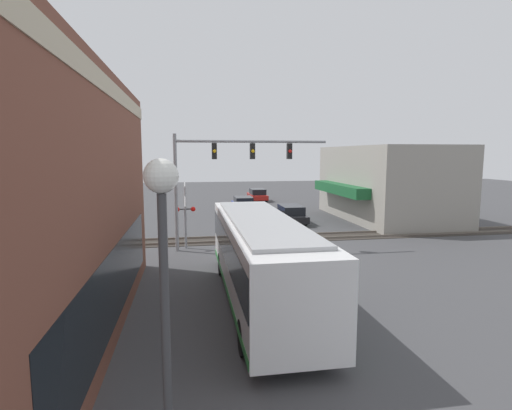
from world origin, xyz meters
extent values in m
plane|color=#424244|center=(0.00, 0.00, 0.00)|extent=(120.00, 120.00, 0.00)
cube|color=beige|center=(-6.92, 7.65, 7.31)|extent=(15.68, 0.36, 0.50)
cube|color=black|center=(-6.92, 7.55, 1.70)|extent=(13.00, 0.12, 2.20)
cube|color=gray|center=(12.33, -11.06, 3.05)|extent=(13.45, 7.12, 6.09)
cube|color=#19592D|center=(12.33, -6.95, 2.60)|extent=(9.41, 1.20, 0.80)
cube|color=white|center=(-4.77, 2.80, 1.74)|extent=(11.40, 2.55, 2.62)
cube|color=black|center=(-4.77, 2.80, 2.13)|extent=(11.17, 2.59, 1.10)
cube|color=#288438|center=(-4.77, 2.80, 0.59)|extent=(11.17, 2.58, 0.24)
cube|color=#A5A8AA|center=(-4.77, 2.80, 3.11)|extent=(9.69, 2.17, 0.12)
cylinder|color=black|center=(-1.27, 2.80, 0.50)|extent=(1.00, 2.57, 1.00)
cylinder|color=black|center=(-8.67, 2.80, 0.50)|extent=(1.00, 2.57, 1.00)
cylinder|color=gray|center=(3.69, 6.05, 3.28)|extent=(0.20, 0.20, 6.56)
cylinder|color=gray|center=(3.69, 1.73, 6.16)|extent=(0.16, 8.64, 0.16)
cube|color=black|center=(3.69, 3.89, 5.61)|extent=(0.30, 0.27, 0.90)
sphere|color=yellow|center=(3.53, 3.89, 5.61)|extent=(0.20, 0.20, 0.20)
cube|color=black|center=(3.69, 1.73, 5.61)|extent=(0.30, 0.27, 0.90)
sphere|color=yellow|center=(3.53, 1.73, 5.61)|extent=(0.20, 0.20, 0.20)
cube|color=black|center=(3.69, -0.43, 5.61)|extent=(0.30, 0.27, 0.90)
sphere|color=red|center=(3.53, -0.43, 5.61)|extent=(0.20, 0.20, 0.20)
cylinder|color=gray|center=(4.26, 5.57, 1.80)|extent=(0.14, 0.14, 3.60)
cube|color=white|center=(4.26, 5.57, 3.10)|extent=(1.41, 0.06, 1.41)
cube|color=white|center=(4.26, 5.57, 3.10)|extent=(1.41, 0.06, 1.41)
cylinder|color=#38383A|center=(4.26, 5.57, 2.30)|extent=(0.08, 0.90, 0.08)
sphere|color=red|center=(4.21, 5.12, 2.30)|extent=(0.28, 0.28, 0.28)
sphere|color=red|center=(4.21, 6.02, 2.30)|extent=(0.28, 0.28, 0.28)
cylinder|color=#38383A|center=(-13.77, 5.69, 2.48)|extent=(0.12, 0.12, 4.96)
sphere|color=white|center=(-13.77, 5.69, 5.18)|extent=(0.44, 0.44, 0.44)
cube|color=#332D28|center=(6.00, 0.00, 0.01)|extent=(2.60, 60.00, 0.03)
cube|color=#6B6056|center=(5.28, 0.00, 0.07)|extent=(0.07, 60.00, 0.15)
cube|color=#6B6056|center=(6.72, 0.00, 0.07)|extent=(0.07, 60.00, 0.15)
cube|color=black|center=(11.68, -2.60, 0.52)|extent=(4.79, 1.80, 0.53)
cube|color=black|center=(11.44, -2.60, 1.10)|extent=(2.64, 1.62, 0.64)
cylinder|color=black|center=(13.17, -2.60, 0.32)|extent=(0.64, 1.82, 0.64)
cylinder|color=black|center=(10.20, -2.60, 0.32)|extent=(0.64, 1.82, 0.64)
cube|color=navy|center=(18.99, 0.20, 0.51)|extent=(4.56, 1.80, 0.51)
cube|color=black|center=(18.77, 0.20, 1.07)|extent=(2.51, 1.62, 0.62)
cylinder|color=black|center=(20.41, 0.20, 0.32)|extent=(0.64, 1.82, 0.64)
cylinder|color=black|center=(17.58, 0.20, 0.32)|extent=(0.64, 1.82, 0.64)
cube|color=#B21E19|center=(27.12, -2.60, 0.52)|extent=(4.66, 1.80, 0.53)
cube|color=black|center=(26.88, -2.60, 1.10)|extent=(2.56, 1.62, 0.64)
cylinder|color=black|center=(28.56, -2.60, 0.32)|extent=(0.64, 1.82, 0.64)
cylinder|color=black|center=(25.67, -2.60, 0.32)|extent=(0.64, 1.82, 0.64)
cylinder|color=black|center=(-0.73, 0.69, 0.43)|extent=(0.28, 0.28, 0.86)
cylinder|color=#B2A58C|center=(-0.73, 0.69, 1.22)|extent=(0.34, 0.34, 0.72)
sphere|color=tan|center=(-0.73, 0.69, 1.69)|extent=(0.23, 0.23, 0.23)
camera|label=1|loc=(-18.86, 5.36, 5.45)|focal=28.00mm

